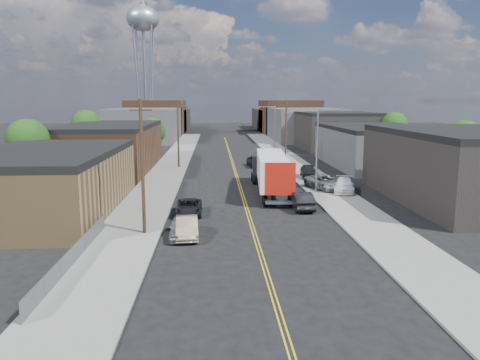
{
  "coord_description": "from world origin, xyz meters",
  "views": [
    {
      "loc": [
        -2.98,
        -24.08,
        9.85
      ],
      "look_at": [
        -0.55,
        19.2,
        2.5
      ],
      "focal_mm": 35.0,
      "sensor_mm": 36.0,
      "label": 1
    }
  ],
  "objects": [
    {
      "name": "car_left_b",
      "position": [
        -5.0,
        9.13,
        0.74
      ],
      "size": [
        1.86,
        4.61,
        1.49
      ],
      "primitive_type": "imported",
      "rotation": [
        0.0,
        0.0,
        0.06
      ],
      "color": "#8D775C",
      "rests_on": "ground"
    },
    {
      "name": "car_right_lot_b",
      "position": [
        11.0,
        24.71,
        0.89
      ],
      "size": [
        3.36,
        5.48,
        1.48
      ],
      "primitive_type": "imported",
      "rotation": [
        0.0,
        0.0,
        -0.27
      ],
      "color": "white",
      "rests_on": "sidewalk_right"
    },
    {
      "name": "tree_left_far",
      "position": [
        -13.94,
        62.0,
        4.57
      ],
      "size": [
        4.35,
        4.2,
        6.97
      ],
      "color": "black",
      "rests_on": "ground"
    },
    {
      "name": "car_right_oncoming",
      "position": [
        5.0,
        17.59,
        0.81
      ],
      "size": [
        1.84,
        4.95,
        1.62
      ],
      "primitive_type": "imported",
      "rotation": [
        0.0,
        0.0,
        3.17
      ],
      "color": "black",
      "rests_on": "ground"
    },
    {
      "name": "streetlight_near",
      "position": [
        7.6,
        25.0,
        5.33
      ],
      "size": [
        3.39,
        0.25,
        9.0
      ],
      "color": "gray",
      "rests_on": "ground"
    },
    {
      "name": "sidewalk_left",
      "position": [
        -9.5,
        45.0,
        0.07
      ],
      "size": [
        5.0,
        140.0,
        0.15
      ],
      "primitive_type": "cube",
      "color": "slate",
      "rests_on": "ground"
    },
    {
      "name": "centerline",
      "position": [
        0.0,
        45.0,
        0.01
      ],
      "size": [
        0.32,
        120.0,
        0.01
      ],
      "primitive_type": "cube",
      "color": "gold",
      "rests_on": "ground"
    },
    {
      "name": "tree_left_mid",
      "position": [
        -23.94,
        55.0,
        5.48
      ],
      "size": [
        5.1,
        5.04,
        8.37
      ],
      "color": "black",
      "rests_on": "ground"
    },
    {
      "name": "chainlink_fence",
      "position": [
        -11.5,
        3.5,
        0.66
      ],
      "size": [
        0.05,
        16.0,
        1.22
      ],
      "color": "slate",
      "rests_on": "ground"
    },
    {
      "name": "industrial_right_b",
      "position": [
        22.0,
        46.0,
        3.05
      ],
      "size": [
        14.0,
        24.0,
        6.1
      ],
      "color": "#333335",
      "rests_on": "ground"
    },
    {
      "name": "car_left_c",
      "position": [
        -5.23,
        16.0,
        0.67
      ],
      "size": [
        2.27,
        4.85,
        1.34
      ],
      "primitive_type": "imported",
      "rotation": [
        0.0,
        0.0,
        0.01
      ],
      "color": "black",
      "rests_on": "ground"
    },
    {
      "name": "skyline_right_a",
      "position": [
        20.0,
        95.0,
        4.0
      ],
      "size": [
        16.0,
        30.0,
        8.0
      ],
      "primitive_type": "cube",
      "color": "#333335",
      "rests_on": "ground"
    },
    {
      "name": "skyline_left_c",
      "position": [
        -20.0,
        140.0,
        3.5
      ],
      "size": [
        16.0,
        40.0,
        7.0
      ],
      "primitive_type": "cube",
      "color": "black",
      "rests_on": "ground"
    },
    {
      "name": "car_ahead_truck",
      "position": [
        3.61,
        45.9,
        0.81
      ],
      "size": [
        3.14,
        6.01,
        1.61
      ],
      "primitive_type": "imported",
      "rotation": [
        0.0,
        0.0,
        0.08
      ],
      "color": "black",
      "rests_on": "ground"
    },
    {
      "name": "skyline_right_b",
      "position": [
        20.0,
        120.0,
        5.0
      ],
      "size": [
        16.0,
        26.0,
        10.0
      ],
      "primitive_type": "cube",
      "color": "#4A2F1D",
      "rests_on": "ground"
    },
    {
      "name": "skyline_left_b",
      "position": [
        -20.0,
        120.0,
        5.0
      ],
      "size": [
        16.0,
        26.0,
        10.0
      ],
      "primitive_type": "cube",
      "color": "#4A2F1D",
      "rests_on": "ground"
    },
    {
      "name": "skyline_left_a",
      "position": [
        -20.0,
        95.0,
        4.0
      ],
      "size": [
        16.0,
        30.0,
        8.0
      ],
      "primitive_type": "cube",
      "color": "#333335",
      "rests_on": "ground"
    },
    {
      "name": "semi_truck",
      "position": [
        3.07,
        25.93,
        2.45
      ],
      "size": [
        3.68,
        16.59,
        4.31
      ],
      "rotation": [
        0.0,
        0.0,
        -0.07
      ],
      "color": "silver",
      "rests_on": "ground"
    },
    {
      "name": "tree_right_near",
      "position": [
        30.06,
        36.0,
        4.87
      ],
      "size": [
        4.6,
        4.48,
        7.44
      ],
      "color": "black",
      "rests_on": "ground"
    },
    {
      "name": "car_left_a",
      "position": [
        -5.39,
        8.99,
        0.73
      ],
      "size": [
        1.91,
        4.36,
        1.46
      ],
      "primitive_type": "imported",
      "rotation": [
        0.0,
        0.0,
        0.04
      ],
      "color": "#9C9EA0",
      "rests_on": "ground"
    },
    {
      "name": "utility_pole_left_far",
      "position": [
        -8.2,
        45.0,
        5.14
      ],
      "size": [
        1.6,
        0.26,
        10.0
      ],
      "color": "black",
      "rests_on": "ground"
    },
    {
      "name": "tree_left_near",
      "position": [
        -23.94,
        30.0,
        5.18
      ],
      "size": [
        4.85,
        4.76,
        7.91
      ],
      "color": "black",
      "rests_on": "ground"
    },
    {
      "name": "tree_right_far",
      "position": [
        30.06,
        60.0,
        5.18
      ],
      "size": [
        4.85,
        4.76,
        7.91
      ],
      "color": "black",
      "rests_on": "ground"
    },
    {
      "name": "water_tower",
      "position": [
        -22.0,
        110.0,
        30.65
      ],
      "size": [
        9.0,
        9.0,
        36.9
      ],
      "color": "gray",
      "rests_on": "ground"
    },
    {
      "name": "warehouse_tan",
      "position": [
        -18.0,
        18.0,
        2.8
      ],
      "size": [
        12.0,
        22.0,
        5.6
      ],
      "color": "brown",
      "rests_on": "ground"
    },
    {
      "name": "streetlight_far",
      "position": [
        7.6,
        60.0,
        5.33
      ],
      "size": [
        3.39,
        0.25,
        9.0
      ],
      "color": "gray",
      "rests_on": "ground"
    },
    {
      "name": "skyline_right_c",
      "position": [
        20.0,
        140.0,
        3.5
      ],
      "size": [
        16.0,
        40.0,
        7.0
      ],
      "primitive_type": "cube",
      "color": "black",
      "rests_on": "ground"
    },
    {
      "name": "car_right_lot_c",
      "position": [
        9.16,
        34.72,
        0.97
      ],
      "size": [
        2.34,
        4.96,
        1.64
      ],
      "primitive_type": "imported",
      "rotation": [
        0.0,
        0.0,
        -0.08
      ],
      "color": "black",
      "rests_on": "sidewalk_right"
    },
    {
      "name": "utility_pole_right",
      "position": [
        8.2,
        48.0,
        5.14
      ],
      "size": [
        1.6,
        0.26,
        10.0
      ],
      "color": "black",
      "rests_on": "ground"
    },
    {
      "name": "industrial_right_c",
      "position": [
        22.0,
        72.0,
        3.8
      ],
      "size": [
        14.0,
        22.0,
        7.6
      ],
      "color": "black",
      "rests_on": "ground"
    },
    {
      "name": "industrial_right_a",
      "position": [
        21.99,
        20.0,
        3.55
      ],
      "size": [
        14.0,
        22.0,
        7.1
      ],
      "color": "black",
      "rests_on": "ground"
    },
    {
      "name": "sidewalk_right",
      "position": [
        9.5,
        45.0,
        0.07
      ],
      "size": [
        5.0,
        140.0,
        0.15
      ],
      "primitive_type": "cube",
      "color": "slate",
      "rests_on": "ground"
    },
    {
      "name": "car_right_lot_a",
      "position": [
        9.35,
        26.51,
        0.94
      ],
      "size": [
        4.38,
        6.21,
        1.57
      ],
      "primitive_type": "imported",
      "rotation": [
        0.0,
        0.0,
        0.35
      ],
      "color": "gray",
      "rests_on": "sidewalk_right"
    },
    {
      "name": "warehouse_brown",
      "position": [
        -18.0,
        44.0,
        3.3
      ],
      "size": [
        12.0,
        26.0,
        6.6
      ],
      "color": "#4A2F1D",
      "rests_on": "ground"
    },
    {
      "name": "ground",
      "position": [
        0.0,
        60.0,
        0.0
      ],
      "size": [
        260.0,
        260.0,
        0.0
      ],
      "primitive_type": "plane",
      "color": "black",
      "rests_on": "ground"
    },
    {
      "name": "utility_pole_left_near",
      "position": [
        -8.2,
        10.0,
        5.14
      ],
      "size": [
        1.6,
        0.26,
        10.0
      ],
      "color": "black",
      "rests_on": "ground"
    }
  ]
}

